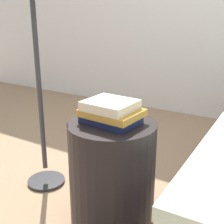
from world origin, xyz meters
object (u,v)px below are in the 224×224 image
at_px(side_table, 112,175).
at_px(book_ochre, 112,112).
at_px(book_navy, 110,120).
at_px(book_cream, 110,105).

bearing_deg(side_table, book_ochre, 125.33).
height_order(book_navy, book_cream, book_cream).
relative_size(side_table, book_cream, 2.50).
xyz_separation_m(book_navy, book_ochre, (0.01, 0.01, 0.03)).
bearing_deg(side_table, book_navy, -149.62).
xyz_separation_m(book_navy, book_cream, (0.00, -0.00, 0.07)).
xyz_separation_m(side_table, book_ochre, (-0.00, 0.00, 0.33)).
height_order(side_table, book_navy, book_navy).
height_order(book_navy, book_ochre, book_ochre).
height_order(side_table, book_cream, book_cream).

